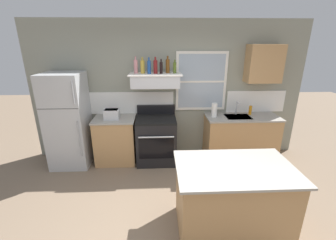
{
  "coord_description": "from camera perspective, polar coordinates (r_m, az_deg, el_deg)",
  "views": [
    {
      "loc": [
        -0.21,
        -2.27,
        2.32
      ],
      "look_at": [
        -0.05,
        1.2,
        1.1
      ],
      "focal_mm": 24.35,
      "sensor_mm": 36.0,
      "label": 1
    }
  ],
  "objects": [
    {
      "name": "toaster",
      "position": [
        4.4,
        -13.91,
        1.45
      ],
      "size": [
        0.3,
        0.2,
        0.19
      ],
      "color": "silver",
      "rests_on": "counter_left_of_stove"
    },
    {
      "name": "dish_soap_bottle",
      "position": [
        4.83,
        19.89,
        2.33
      ],
      "size": [
        0.06,
        0.06,
        0.18
      ],
      "primitive_type": "cylinder",
      "color": "orange",
      "rests_on": "counter_right_with_sink"
    },
    {
      "name": "bottle_amber_wine",
      "position": [
        4.29,
        -0.07,
        13.4
      ],
      "size": [
        0.07,
        0.07,
        0.31
      ],
      "color": "brown",
      "rests_on": "range_hood_shelf"
    },
    {
      "name": "paper_towel_roll",
      "position": [
        4.49,
        11.5,
        2.48
      ],
      "size": [
        0.11,
        0.11,
        0.27
      ],
      "primitive_type": "cylinder",
      "color": "white",
      "rests_on": "counter_right_with_sink"
    },
    {
      "name": "ground_plane",
      "position": [
        3.25,
        2.06,
        -26.2
      ],
      "size": [
        16.0,
        16.0,
        0.0
      ],
      "primitive_type": "plane",
      "color": "#7A6651"
    },
    {
      "name": "sink_faucet",
      "position": [
        4.7,
        16.86,
        3.3
      ],
      "size": [
        0.03,
        0.17,
        0.28
      ],
      "color": "silver",
      "rests_on": "counter_right_with_sink"
    },
    {
      "name": "counter_right_with_sink",
      "position": [
        4.85,
        17.63,
        -4.16
      ],
      "size": [
        1.43,
        0.63,
        0.91
      ],
      "color": "tan",
      "rests_on": "ground_plane"
    },
    {
      "name": "kitchen_island",
      "position": [
        3.1,
        15.69,
        -18.4
      ],
      "size": [
        1.4,
        0.9,
        0.91
      ],
      "color": "tan",
      "rests_on": "ground_plane"
    },
    {
      "name": "bottle_rose_pink",
      "position": [
        4.28,
        -8.06,
        13.18
      ],
      "size": [
        0.07,
        0.07,
        0.3
      ],
      "color": "#C67F84",
      "rests_on": "range_hood_shelf"
    },
    {
      "name": "back_wall",
      "position": [
        4.6,
        0.43,
        7.24
      ],
      "size": [
        5.4,
        0.11,
        2.7
      ],
      "color": "gray",
      "rests_on": "ground_plane"
    },
    {
      "name": "bottle_red_label_wine",
      "position": [
        4.22,
        -3.16,
        13.2
      ],
      "size": [
        0.07,
        0.07,
        0.29
      ],
      "color": "maroon",
      "rests_on": "range_hood_shelf"
    },
    {
      "name": "counter_left_of_stove",
      "position": [
        4.64,
        -12.88,
        -4.83
      ],
      "size": [
        0.79,
        0.63,
        0.91
      ],
      "color": "tan",
      "rests_on": "ground_plane"
    },
    {
      "name": "range_hood_shelf",
      "position": [
        4.28,
        -3.19,
        9.99
      ],
      "size": [
        0.96,
        0.52,
        0.24
      ],
      "color": "silver"
    },
    {
      "name": "refrigerator",
      "position": [
        4.66,
        -23.73,
        -0.18
      ],
      "size": [
        0.7,
        0.72,
        1.78
      ],
      "color": "#B7BABC",
      "rests_on": "ground_plane"
    },
    {
      "name": "stove_range",
      "position": [
        4.53,
        -2.92,
        -4.85
      ],
      "size": [
        0.76,
        0.69,
        1.09
      ],
      "color": "black",
      "rests_on": "ground_plane"
    },
    {
      "name": "upper_cabinet_right",
      "position": [
        4.77,
        22.91,
        12.85
      ],
      "size": [
        0.64,
        0.32,
        0.7
      ],
      "color": "tan"
    },
    {
      "name": "bottle_blue_liqueur",
      "position": [
        4.21,
        -4.76,
        13.11
      ],
      "size": [
        0.07,
        0.07,
        0.29
      ],
      "color": "#1E478C",
      "rests_on": "range_hood_shelf"
    },
    {
      "name": "bottle_balsamic_dark",
      "position": [
        4.21,
        -1.73,
        13.0
      ],
      "size": [
        0.06,
        0.06,
        0.26
      ],
      "color": "black",
      "rests_on": "range_hood_shelf"
    },
    {
      "name": "bottle_champagne_gold_foil",
      "position": [
        4.27,
        -6.38,
        13.15
      ],
      "size": [
        0.08,
        0.08,
        0.29
      ],
      "color": "#B29333",
      "rests_on": "range_hood_shelf"
    },
    {
      "name": "bottle_olive_oil_square",
      "position": [
        4.26,
        1.7,
        12.99
      ],
      "size": [
        0.06,
        0.06,
        0.24
      ],
      "color": "#4C601E",
      "rests_on": "range_hood_shelf"
    }
  ]
}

